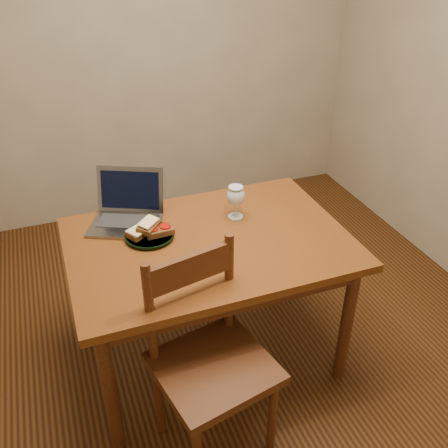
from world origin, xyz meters
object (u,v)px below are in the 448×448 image
object	(u,v)px
table	(209,255)
chair	(210,354)
plate	(150,236)
laptop	(128,208)
milk_glass	(236,202)

from	to	relation	value
table	chair	bearing A→B (deg)	-108.87
plate	laptop	bearing A→B (deg)	107.09
chair	laptop	xyz separation A→B (m)	(-0.15, 0.79, 0.28)
table	chair	xyz separation A→B (m)	(-0.16, -0.48, -0.13)
plate	milk_glass	size ratio (longest dim) A/B	1.35
plate	laptop	xyz separation A→B (m)	(-0.06, 0.20, 0.05)
chair	laptop	bearing A→B (deg)	89.04
chair	plate	bearing A→B (deg)	86.91
chair	milk_glass	xyz separation A→B (m)	(0.36, 0.63, 0.30)
table	laptop	xyz separation A→B (m)	(-0.31, 0.31, 0.15)
chair	laptop	distance (m)	0.85
chair	plate	world-z (taller)	chair
table	chair	distance (m)	0.52
milk_glass	laptop	bearing A→B (deg)	161.92
plate	chair	bearing A→B (deg)	-81.29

